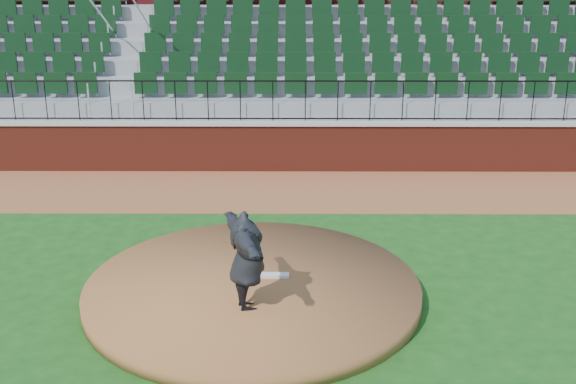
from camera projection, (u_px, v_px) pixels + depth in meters
name	position (u px, v px, depth m)	size (l,w,h in m)	color
ground	(288.00, 295.00, 12.24)	(90.00, 90.00, 0.00)	#174A15
warning_track	(289.00, 190.00, 17.34)	(34.00, 3.20, 0.01)	brown
field_wall	(289.00, 147.00, 18.66)	(34.00, 0.35, 1.20)	maroon
wall_cap	(289.00, 122.00, 18.44)	(34.00, 0.45, 0.10)	#B7B7B7
wall_railing	(289.00, 101.00, 18.26)	(34.00, 0.05, 1.00)	black
seating_stands	(289.00, 63.00, 20.67)	(34.00, 5.10, 4.60)	gray
concourse_wall	(290.00, 35.00, 23.17)	(34.00, 0.50, 5.50)	maroon
pitchers_mound	(253.00, 290.00, 12.12)	(5.53, 5.53, 0.25)	brown
pitching_rubber	(269.00, 275.00, 12.32)	(0.66, 0.17, 0.04)	silver
pitcher	(247.00, 260.00, 11.04)	(1.96, 0.53, 1.59)	black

